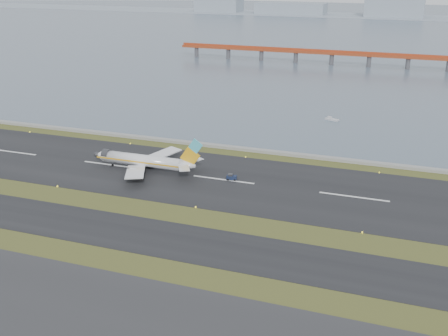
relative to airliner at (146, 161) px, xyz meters
The scene contains 10 objects.
ground 39.22m from the airliner, 47.91° to the right, with size 1000.00×1000.00×0.00m, color #364819.
taxiway_strip 48.76m from the airliner, 57.43° to the right, with size 1000.00×18.00×0.10m, color black.
runway_strip 26.43m from the airliner, ahead, with size 1000.00×45.00×0.10m, color black.
seawall 40.69m from the airliner, 49.82° to the left, with size 1000.00×2.50×1.00m, color gray.
bay_water 431.82m from the airliner, 86.52° to the left, with size 1400.00×800.00×1.30m, color #4A5669.
red_pier 225.82m from the airliner, 78.20° to the left, with size 260.00×5.00×10.20m.
far_shoreline 592.35m from the airliner, 86.15° to the left, with size 1400.00×80.00×60.50m.
airliner is the anchor object (origin of this frame).
pushback_tug 28.69m from the airliner, ahead, with size 3.37×2.34×1.98m.
workboat_near 94.51m from the airliner, 60.93° to the left, with size 6.34×4.07×1.47m.
Camera 1 is at (55.20, -122.45, 63.54)m, focal length 45.00 mm.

